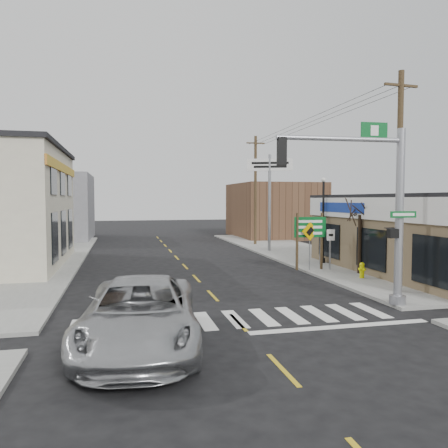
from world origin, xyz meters
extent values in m
plane|color=black|center=(0.00, 0.00, 0.00)|extent=(140.00, 140.00, 0.00)
cube|color=gray|center=(9.00, 13.00, 0.07)|extent=(6.00, 38.00, 0.13)
cube|color=gray|center=(-9.00, 13.00, 0.07)|extent=(6.00, 38.00, 0.13)
cube|color=gold|center=(0.00, 8.00, 0.01)|extent=(0.12, 56.00, 0.01)
cube|color=silver|center=(0.00, 0.40, 0.01)|extent=(11.00, 2.20, 0.01)
cube|color=brown|center=(12.00, 30.00, 2.80)|extent=(8.00, 10.00, 5.60)
cube|color=slate|center=(-11.00, 32.00, 3.20)|extent=(9.00, 10.00, 6.40)
imported|color=#A9ABAE|center=(-3.16, -1.67, 0.90)|extent=(3.67, 6.77, 1.80)
cylinder|color=gray|center=(6.20, 0.54, 3.31)|extent=(0.30, 0.30, 6.36)
cylinder|color=gray|center=(3.87, 0.54, 6.07)|extent=(4.67, 0.17, 0.17)
cube|color=black|center=(1.73, 0.54, 5.59)|extent=(0.30, 0.23, 0.95)
cube|color=#07511E|center=(6.20, 0.32, 3.42)|extent=(1.01, 0.04, 0.23)
cube|color=#07511E|center=(5.14, 0.54, 6.39)|extent=(1.01, 0.05, 0.58)
cube|color=black|center=(5.95, 0.49, 2.73)|extent=(0.34, 0.28, 0.34)
cube|color=#493822|center=(5.61, 8.55, 1.68)|extent=(0.11, 0.11, 3.10)
cube|color=#493822|center=(7.05, 8.55, 1.68)|extent=(0.11, 0.11, 3.10)
cube|color=#07471D|center=(6.33, 8.49, 2.45)|extent=(1.77, 0.05, 1.11)
cylinder|color=#C6CB02|center=(7.75, 5.58, 0.44)|extent=(0.22, 0.22, 0.62)
sphere|color=#C6CB02|center=(7.75, 5.58, 0.78)|extent=(0.24, 0.24, 0.24)
cylinder|color=gray|center=(6.30, 8.45, 1.32)|extent=(0.06, 0.06, 2.39)
cube|color=#D6A400|center=(6.30, 8.42, 2.23)|extent=(1.01, 0.03, 1.01)
cylinder|color=black|center=(8.20, 10.75, 2.60)|extent=(0.13, 0.13, 4.94)
sphere|color=silver|center=(8.20, 10.75, 5.12)|extent=(0.27, 0.27, 0.27)
cube|color=#124C49|center=(8.72, 10.75, 3.55)|extent=(0.02, 0.52, 1.33)
cylinder|color=gray|center=(7.12, 17.42, 3.70)|extent=(0.21, 0.21, 7.14)
cube|color=silver|center=(7.12, 17.42, 6.51)|extent=(3.36, 0.18, 0.89)
cylinder|color=black|center=(8.37, 6.87, 1.64)|extent=(0.19, 0.19, 3.02)
ellipsoid|color=#183A15|center=(10.81, 3.61, 0.67)|extent=(1.45, 1.45, 1.09)
ellipsoid|color=black|center=(10.92, 8.97, 0.58)|extent=(1.20, 1.20, 0.90)
cylinder|color=#45391E|center=(7.50, 2.47, 4.65)|extent=(0.24, 0.24, 9.04)
cube|color=#45391E|center=(7.50, 2.47, 8.58)|extent=(1.57, 0.10, 0.10)
cylinder|color=#3C2D1C|center=(7.50, 22.16, 4.71)|extent=(0.24, 0.24, 9.16)
cube|color=#3C2D1C|center=(7.50, 22.16, 8.69)|extent=(1.59, 0.10, 0.10)
camera|label=1|loc=(-3.61, -13.36, 3.96)|focal=35.00mm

